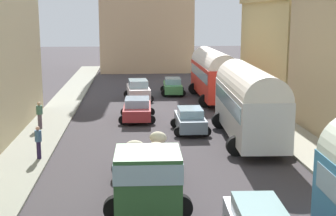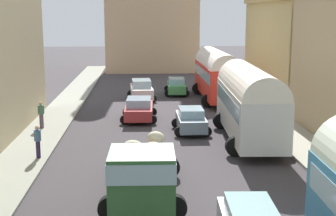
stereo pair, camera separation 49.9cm
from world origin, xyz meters
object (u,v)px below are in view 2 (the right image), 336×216
car_4 (176,86)px  parked_bus_2 (216,73)px  car_1 (141,90)px  cargo_truck_0 (143,172)px  pedestrian_0 (38,141)px  parked_bus_1 (249,100)px  pedestrian_1 (41,114)px  car_0 (139,109)px  car_3 (191,120)px

car_4 → parked_bus_2: bearing=-45.7°
car_1 → cargo_truck_0: bearing=-90.1°
parked_bus_2 → pedestrian_0: 19.59m
parked_bus_1 → car_1: bearing=113.6°
pedestrian_0 → pedestrian_1: size_ratio=0.98×
cargo_truck_0 → car_0: bearing=90.6°
parked_bus_2 → car_1: (-6.12, 0.58, -1.46)m
car_4 → pedestrian_0: pedestrian_0 is taller
pedestrian_1 → car_1: bearing=59.1°
parked_bus_2 → pedestrian_0: size_ratio=5.76×
parked_bus_1 → pedestrian_0: 11.46m
car_0 → cargo_truck_0: bearing=-89.4°
cargo_truck_0 → car_0: (-0.16, 14.75, -0.54)m
car_1 → car_3: size_ratio=1.17×
pedestrian_0 → pedestrian_1: pedestrian_1 is taller
parked_bus_2 → car_0: (-6.32, -7.22, -1.53)m
cargo_truck_0 → pedestrian_1: (-6.11, 12.28, -0.30)m
pedestrian_0 → parked_bus_2: bearing=55.1°
car_1 → car_0: bearing=-91.4°
parked_bus_2 → car_4: parked_bus_2 is taller
car_4 → pedestrian_1: bearing=-125.8°
car_4 → pedestrian_1: pedestrian_1 is taller
car_1 → pedestrian_0: pedestrian_0 is taller
parked_bus_1 → parked_bus_2: (0.22, 12.95, -0.02)m
car_0 → pedestrian_1: bearing=-157.4°
parked_bus_1 → parked_bus_2: size_ratio=0.96×
cargo_truck_0 → pedestrian_1: bearing=116.5°
car_1 → car_3: bearing=-75.5°
car_1 → car_4: bearing=39.3°
cargo_truck_0 → car_4: (3.13, 25.08, -0.56)m
cargo_truck_0 → parked_bus_2: bearing=74.3°
car_3 → pedestrian_0: (-7.98, -5.31, 0.25)m
car_0 → car_1: bearing=88.6°
car_3 → car_1: bearing=104.5°
parked_bus_1 → pedestrian_0: parked_bus_1 is taller
pedestrian_0 → pedestrian_1: 6.44m
car_1 → pedestrian_1: 11.97m
parked_bus_1 → car_4: parked_bus_1 is taller
parked_bus_2 → pedestrian_1: 15.69m
cargo_truck_0 → car_4: 25.28m
parked_bus_1 → car_1: (-5.90, 13.53, -1.47)m
pedestrian_1 → car_3: bearing=-6.5°
parked_bus_2 → pedestrian_1: bearing=-141.7°
car_4 → pedestrian_1: 15.79m
parked_bus_2 → car_0: parked_bus_2 is taller
car_1 → car_4: 3.99m
car_3 → car_4: car_3 is taller
car_3 → pedestrian_1: pedestrian_1 is taller
car_0 → pedestrian_0: 10.07m
pedestrian_0 → pedestrian_1: (-1.09, 6.34, 0.01)m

